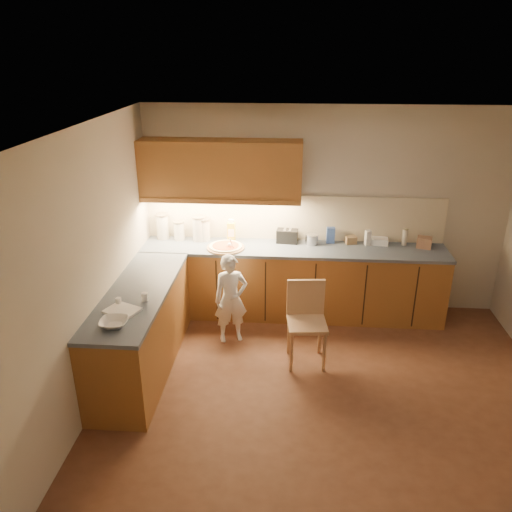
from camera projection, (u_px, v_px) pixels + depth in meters
name	position (u px, v px, depth m)	size (l,w,h in m)	color
room	(338.00, 240.00, 4.28)	(4.54, 4.50, 2.62)	#552F1D
l_counter	(246.00, 296.00, 5.96)	(3.77, 2.62, 0.92)	#935D2A
backsplash	(294.00, 218.00, 6.31)	(3.75, 0.02, 0.58)	beige
upper_cabinets	(221.00, 170.00, 5.98)	(1.95, 0.36, 0.73)	#935D2A
pizza_on_board	(226.00, 247.00, 6.12)	(0.46, 0.46, 0.19)	#AA8055
child	(231.00, 299.00, 5.73)	(0.39, 0.26, 1.07)	white
wooden_chair	(306.00, 316.00, 5.37)	(0.45, 0.45, 0.91)	tan
mixing_bowl	(114.00, 323.00, 4.42)	(0.25, 0.25, 0.06)	white
canister_a	(163.00, 226.00, 6.38)	(0.16, 0.16, 0.33)	silver
canister_b	(179.00, 231.00, 6.36)	(0.14, 0.14, 0.25)	white
canister_c	(199.00, 228.00, 6.32)	(0.17, 0.17, 0.32)	beige
canister_d	(204.00, 229.00, 6.34)	(0.18, 0.18, 0.29)	beige
oil_jug	(231.00, 231.00, 6.30)	(0.10, 0.08, 0.29)	gold
toaster	(287.00, 236.00, 6.28)	(0.28, 0.18, 0.17)	black
steel_pot	(312.00, 239.00, 6.24)	(0.17, 0.17, 0.13)	#BABABF
blue_box	(331.00, 235.00, 6.27)	(0.10, 0.07, 0.20)	#3654A2
card_box_a	(351.00, 240.00, 6.26)	(0.13, 0.10, 0.10)	#A07F56
white_bottle	(368.00, 238.00, 6.19)	(0.06, 0.06, 0.19)	white
flat_pack	(379.00, 241.00, 6.24)	(0.20, 0.14, 0.08)	white
tall_jar	(405.00, 237.00, 6.19)	(0.07, 0.07, 0.22)	silver
card_box_b	(424.00, 242.00, 6.13)	(0.17, 0.13, 0.13)	#996E52
dough_cloth	(122.00, 310.00, 4.67)	(0.30, 0.24, 0.02)	white
spice_jar_a	(118.00, 301.00, 4.78)	(0.06, 0.06, 0.07)	white
spice_jar_b	(145.00, 297.00, 4.85)	(0.06, 0.06, 0.08)	white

